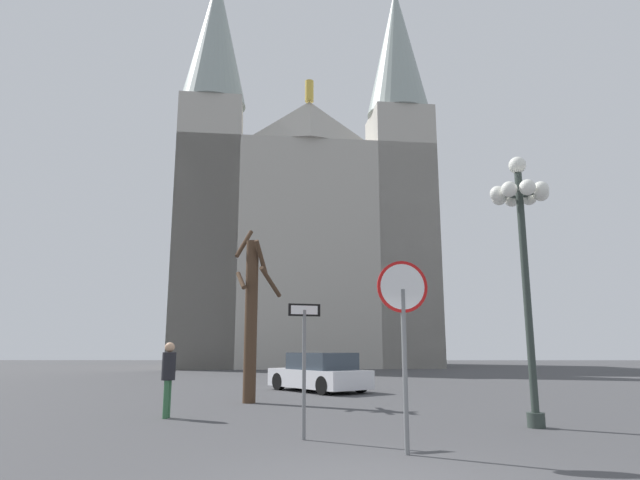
% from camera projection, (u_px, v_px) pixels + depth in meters
% --- Properties ---
extents(cathedral, '(22.15, 16.34, 34.18)m').
position_uv_depth(cathedral, '(303.00, 235.00, 46.90)').
color(cathedral, '#ADA89E').
rests_on(cathedral, ground).
extents(stop_sign, '(0.84, 0.18, 3.02)m').
position_uv_depth(stop_sign, '(403.00, 315.00, 8.75)').
color(stop_sign, slate).
rests_on(stop_sign, ground).
extents(one_way_arrow_sign, '(0.59, 0.24, 2.42)m').
position_uv_depth(one_way_arrow_sign, '(304.00, 354.00, 9.95)').
color(one_way_arrow_sign, slate).
rests_on(one_way_arrow_sign, ground).
extents(street_lamp, '(1.31, 1.31, 5.84)m').
position_uv_depth(street_lamp, '(522.00, 229.00, 11.91)').
color(street_lamp, '#2D3833').
rests_on(street_lamp, ground).
extents(bare_tree, '(1.45, 1.42, 5.31)m').
position_uv_depth(bare_tree, '(251.00, 314.00, 16.46)').
color(bare_tree, '#473323').
rests_on(bare_tree, ground).
extents(parked_car_near_white, '(4.00, 4.40, 1.41)m').
position_uv_depth(parked_car_near_white, '(319.00, 373.00, 20.18)').
color(parked_car_near_white, silver).
rests_on(parked_car_near_white, ground).
extents(pedestrian_walking, '(0.32, 0.32, 1.74)m').
position_uv_depth(pedestrian_walking, '(169.00, 372.00, 12.78)').
color(pedestrian_walking, '#33663F').
rests_on(pedestrian_walking, ground).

